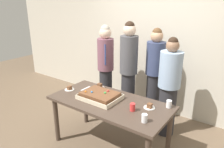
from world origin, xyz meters
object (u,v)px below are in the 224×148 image
cake_server_utensil (86,89)px  person_far_right_suit (154,74)px  person_serving_front (169,87)px  sheet_cake (100,96)px  drink_cup_nearest (133,107)px  party_table (110,107)px  plated_slice_near_right (100,87)px  plated_slice_far_left (70,89)px  person_striped_tie_right (106,68)px  drink_cup_middle (169,104)px  drink_cup_far_end (144,118)px  plated_slice_near_left (149,107)px  person_green_shirt_behind (128,71)px

cake_server_utensil → person_far_right_suit: size_ratio=0.12×
person_serving_front → sheet_cake: bearing=-0.0°
person_far_right_suit → person_serving_front: bearing=68.0°
drink_cup_nearest → cake_server_utensil: (-0.97, 0.18, -0.05)m
party_table → sheet_cake: 0.22m
person_far_right_suit → plated_slice_near_right: bearing=-18.2°
plated_slice_far_left → person_striped_tie_right: (0.03, 0.91, 0.12)m
drink_cup_middle → drink_cup_far_end: size_ratio=1.00×
plated_slice_near_left → person_striped_tie_right: (-1.27, 0.72, 0.12)m
sheet_cake → plated_slice_near_right: size_ratio=3.79×
drink_cup_middle → person_serving_front: bearing=111.7°
cake_server_utensil → person_green_shirt_behind: size_ratio=0.11×
person_green_shirt_behind → plated_slice_far_left: bearing=-34.2°
drink_cup_middle → person_striped_tie_right: 1.57m
person_striped_tie_right → sheet_cake: bearing=-0.0°
plated_slice_far_left → drink_cup_nearest: size_ratio=1.50×
party_table → person_green_shirt_behind: (-0.22, 0.86, 0.28)m
drink_cup_middle → drink_cup_far_end: (-0.10, -0.51, 0.00)m
cake_server_utensil → party_table: bearing=-13.2°
cake_server_utensil → drink_cup_middle: bearing=7.6°
person_serving_front → person_striped_tie_right: size_ratio=0.95×
plated_slice_near_left → plated_slice_far_left: size_ratio=1.00×
drink_cup_nearest → plated_slice_near_right: bearing=157.2°
person_serving_front → person_far_right_suit: (-0.39, 0.29, 0.05)m
plated_slice_near_right → party_table: bearing=-35.7°
plated_slice_near_right → person_striped_tie_right: 0.66m
sheet_cake → person_serving_front: (0.69, 0.86, 0.01)m
party_table → cake_server_utensil: 0.60m
plated_slice_near_right → person_green_shirt_behind: person_green_shirt_behind is taller
plated_slice_near_left → drink_cup_middle: 0.26m
drink_cup_middle → person_far_right_suit: 1.03m
cake_server_utensil → sheet_cake: bearing=-19.5°
drink_cup_middle → person_far_right_suit: bearing=125.9°
person_serving_front → plated_slice_near_left: bearing=40.0°
plated_slice_far_left → cake_server_utensil: plated_slice_far_left is taller
sheet_cake → drink_cup_nearest: size_ratio=5.68×
sheet_cake → plated_slice_near_left: (0.71, 0.15, -0.02)m
sheet_cake → cake_server_utensil: bearing=160.5°
plated_slice_far_left → person_serving_front: size_ratio=0.09×
party_table → cake_server_utensil: size_ratio=8.58×
drink_cup_far_end → person_serving_front: size_ratio=0.06×
sheet_cake → plated_slice_far_left: size_ratio=3.79×
person_striped_tie_right → person_far_right_suit: 0.91m
plated_slice_near_right → person_far_right_suit: person_far_right_suit is taller
sheet_cake → drink_cup_middle: bearing=19.6°
party_table → drink_cup_middle: (0.74, 0.31, 0.15)m
drink_cup_far_end → cake_server_utensil: 1.27m
plated_slice_near_right → drink_cup_far_end: size_ratio=1.50×
drink_cup_nearest → cake_server_utensil: 0.99m
plated_slice_near_left → person_far_right_suit: size_ratio=0.09×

